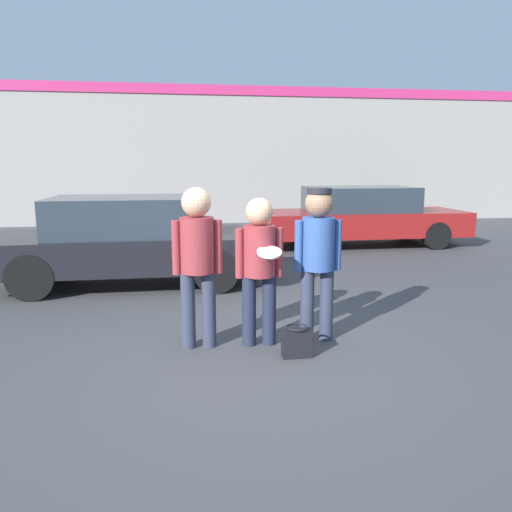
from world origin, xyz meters
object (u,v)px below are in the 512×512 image
object	(u,v)px
parked_car_far	(362,216)
person_middle_with_frisbee	(259,260)
parked_car_near	(128,240)
handbag	(297,342)
person_left	(197,254)
person_right	(318,250)
shrub	(353,206)

from	to	relation	value
parked_car_far	person_middle_with_frisbee	bearing A→B (deg)	-119.44
parked_car_near	handbag	size ratio (longest dim) A/B	13.10
person_left	person_right	bearing A→B (deg)	0.13
handbag	parked_car_near	bearing A→B (deg)	119.56
parked_car_far	handbag	size ratio (longest dim) A/B	14.54
person_left	handbag	bearing A→B (deg)	-24.47
parked_car_far	person_right	bearing A→B (deg)	-114.75
person_left	person_right	size ratio (longest dim) A/B	1.01
person_left	shrub	world-z (taller)	person_left
parked_car_far	handbag	bearing A→B (deg)	-115.65
person_left	person_right	world-z (taller)	person_left
person_right	person_middle_with_frisbee	bearing A→B (deg)	-177.30
person_middle_with_frisbee	shrub	world-z (taller)	person_middle_with_frisbee
parked_car_near	person_right	bearing A→B (deg)	-52.79
parked_car_near	shrub	size ratio (longest dim) A/B	3.92
shrub	handbag	world-z (taller)	shrub
person_middle_with_frisbee	person_right	xyz separation A→B (m)	(0.65, 0.03, 0.08)
person_left	parked_car_near	bearing A→B (deg)	108.27
person_middle_with_frisbee	handbag	bearing A→B (deg)	-52.35
person_right	shrub	world-z (taller)	person_right
person_right	handbag	bearing A→B (deg)	-126.62
parked_car_near	person_middle_with_frisbee	bearing A→B (deg)	-61.65
person_middle_with_frisbee	shrub	xyz separation A→B (m)	(4.80, 10.41, -0.39)
person_left	shrub	distance (m)	11.74
person_left	parked_car_near	world-z (taller)	person_left
parked_car_near	person_left	bearing A→B (deg)	-71.73
person_left	handbag	world-z (taller)	person_left
person_middle_with_frisbee	shrub	size ratio (longest dim) A/B	1.46
handbag	person_middle_with_frisbee	bearing A→B (deg)	127.65
shrub	person_right	bearing A→B (deg)	-111.80
person_right	parked_car_far	size ratio (longest dim) A/B	0.36
handbag	shrub	bearing A→B (deg)	67.51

